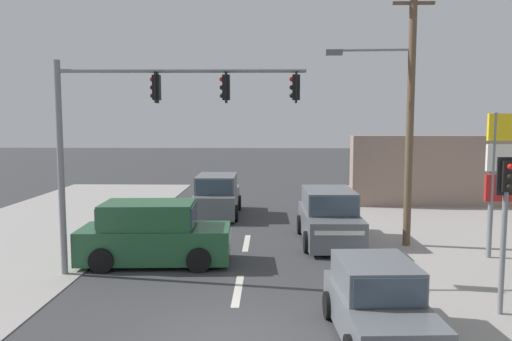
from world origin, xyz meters
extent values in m
cube|color=silver|center=(0.00, 3.00, 0.00)|extent=(0.20, 2.40, 0.01)
cube|color=silver|center=(0.00, 8.00, 0.00)|extent=(0.20, 2.40, 0.01)
cylinder|color=brown|center=(5.60, 7.75, 4.67)|extent=(0.26, 0.26, 9.35)
cube|color=brown|center=(5.60, 7.75, 8.25)|extent=(1.40, 0.12, 0.10)
cylinder|color=slate|center=(4.30, 7.82, 6.73)|extent=(2.60, 0.23, 0.09)
cube|color=#595B60|center=(3.00, 7.89, 6.66)|extent=(0.57, 0.31, 0.18)
cylinder|color=slate|center=(-5.00, 4.22, 3.00)|extent=(0.18, 0.18, 6.00)
cylinder|color=slate|center=(-1.60, 4.26, 5.70)|extent=(6.80, 0.19, 0.11)
cube|color=black|center=(-2.28, 4.25, 5.25)|extent=(0.20, 0.26, 0.68)
cube|color=black|center=(-2.28, 4.25, 5.25)|extent=(0.05, 0.44, 0.84)
sphere|color=red|center=(-2.40, 4.25, 5.47)|extent=(0.13, 0.13, 0.13)
sphere|color=black|center=(-2.40, 4.25, 5.25)|extent=(0.13, 0.13, 0.13)
sphere|color=black|center=(-2.40, 4.25, 5.03)|extent=(0.13, 0.13, 0.13)
cube|color=black|center=(-0.38, 4.28, 5.25)|extent=(0.20, 0.26, 0.68)
cube|color=black|center=(-0.38, 4.28, 5.25)|extent=(0.05, 0.44, 0.84)
sphere|color=red|center=(-0.50, 4.27, 5.47)|extent=(0.13, 0.13, 0.13)
sphere|color=black|center=(-0.50, 4.27, 5.25)|extent=(0.13, 0.13, 0.13)
sphere|color=black|center=(-0.50, 4.27, 5.03)|extent=(0.13, 0.13, 0.13)
cube|color=black|center=(1.52, 4.30, 5.25)|extent=(0.20, 0.26, 0.68)
cube|color=black|center=(1.52, 4.30, 5.25)|extent=(0.05, 0.44, 0.84)
sphere|color=red|center=(1.40, 4.30, 5.47)|extent=(0.13, 0.13, 0.13)
sphere|color=black|center=(1.40, 4.30, 5.25)|extent=(0.13, 0.13, 0.13)
sphere|color=black|center=(1.40, 4.30, 5.03)|extent=(0.13, 0.13, 0.13)
cylinder|color=slate|center=(5.99, 1.54, 1.40)|extent=(0.12, 0.12, 2.80)
cube|color=black|center=(5.99, 1.54, 3.14)|extent=(0.28, 0.22, 0.68)
cube|color=black|center=(5.99, 1.54, 3.14)|extent=(0.44, 0.07, 0.84)
sphere|color=red|center=(6.00, 1.42, 3.36)|extent=(0.13, 0.13, 0.13)
sphere|color=black|center=(6.00, 1.42, 3.14)|extent=(0.13, 0.13, 0.13)
sphere|color=black|center=(6.00, 1.42, 2.92)|extent=(0.13, 0.13, 0.13)
cylinder|color=slate|center=(7.77, 6.24, 2.30)|extent=(0.16, 0.16, 4.60)
cube|color=gray|center=(11.00, 16.00, 1.80)|extent=(12.00, 1.00, 3.60)
cube|color=#235633|center=(-2.66, 5.37, 0.64)|extent=(4.58, 2.06, 1.00)
cube|color=#235633|center=(-2.85, 5.36, 1.52)|extent=(2.78, 1.85, 0.76)
cube|color=#384756|center=(-1.49, 5.42, 1.52)|extent=(0.14, 1.58, 0.65)
cube|color=#384756|center=(-4.22, 5.29, 1.52)|extent=(0.13, 1.55, 0.61)
cube|color=white|center=(-0.39, 5.48, 0.86)|extent=(0.12, 1.56, 0.14)
cylinder|color=black|center=(-1.31, 6.35, 0.36)|extent=(0.73, 0.25, 0.72)
cylinder|color=black|center=(-1.22, 4.52, 0.36)|extent=(0.73, 0.25, 0.72)
cylinder|color=black|center=(-4.09, 6.22, 0.36)|extent=(0.73, 0.25, 0.72)
cylinder|color=black|center=(-4.00, 4.38, 0.36)|extent=(0.73, 0.25, 0.72)
cube|color=slate|center=(2.95, 8.16, 0.64)|extent=(1.93, 4.54, 1.00)
cube|color=slate|center=(2.95, 8.36, 1.52)|extent=(1.77, 2.73, 0.76)
cube|color=#384756|center=(2.98, 6.99, 1.52)|extent=(1.58, 0.09, 0.65)
cube|color=#384756|center=(2.92, 9.73, 1.52)|extent=(1.55, 0.09, 0.61)
cube|color=white|center=(3.00, 5.89, 0.86)|extent=(1.56, 0.07, 0.14)
cylinder|color=black|center=(3.90, 6.78, 0.36)|extent=(0.23, 0.72, 0.72)
cylinder|color=black|center=(2.06, 6.75, 0.36)|extent=(0.23, 0.72, 0.72)
cylinder|color=black|center=(3.85, 9.57, 0.36)|extent=(0.23, 0.72, 0.72)
cylinder|color=black|center=(2.01, 9.54, 0.36)|extent=(0.23, 0.72, 0.72)
cube|color=slate|center=(2.97, 0.17, 0.51)|extent=(1.80, 3.69, 0.76)
cube|color=slate|center=(2.96, 0.47, 1.21)|extent=(1.59, 1.98, 0.64)
cube|color=#384756|center=(3.01, -0.50, 1.21)|extent=(1.36, 0.14, 0.54)
cube|color=#384756|center=(2.90, 1.44, 1.21)|extent=(1.33, 0.14, 0.51)
cylinder|color=black|center=(3.71, 1.33, 0.30)|extent=(0.21, 0.61, 0.60)
cylinder|color=black|center=(2.11, 1.24, 0.30)|extent=(0.21, 0.61, 0.60)
cube|color=slate|center=(-1.58, 13.22, 0.64)|extent=(1.90, 4.52, 1.00)
cube|color=slate|center=(-1.58, 13.02, 1.52)|extent=(1.76, 2.72, 0.76)
cube|color=#384756|center=(-1.60, 14.39, 1.52)|extent=(1.58, 0.08, 0.65)
cube|color=#384756|center=(-1.56, 11.65, 1.52)|extent=(1.55, 0.08, 0.61)
cube|color=white|center=(-1.61, 15.49, 0.86)|extent=(1.56, 0.06, 0.14)
cylinder|color=black|center=(-2.52, 14.60, 0.36)|extent=(0.23, 0.72, 0.72)
cylinder|color=black|center=(-0.68, 14.62, 0.36)|extent=(0.23, 0.72, 0.72)
cylinder|color=black|center=(-2.48, 11.81, 0.36)|extent=(0.23, 0.72, 0.72)
cylinder|color=black|center=(-0.64, 11.83, 0.36)|extent=(0.23, 0.72, 0.72)
camera|label=1|loc=(0.79, -9.43, 4.35)|focal=35.00mm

